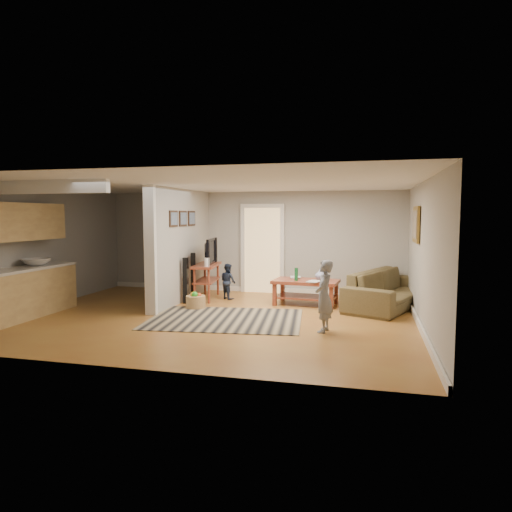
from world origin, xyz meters
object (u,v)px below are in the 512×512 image
(coffee_table, at_px, (307,285))
(speaker_left, at_px, (186,281))
(child, at_px, (323,332))
(sofa, at_px, (389,307))
(speaker_right, at_px, (193,276))
(tv_console, at_px, (207,267))
(toddler, at_px, (228,299))
(toy_basket, at_px, (196,301))

(coffee_table, bearing_deg, speaker_left, -169.08)
(coffee_table, relative_size, child, 1.20)
(sofa, height_order, speaker_right, speaker_right)
(tv_console, height_order, child, tv_console)
(sofa, height_order, toddler, toddler)
(sofa, distance_m, toy_basket, 4.05)
(tv_console, relative_size, child, 1.11)
(speaker_left, height_order, child, speaker_left)
(child, distance_m, toddler, 3.45)
(toy_basket, xyz_separation_m, toddler, (0.34, 1.16, -0.15))
(sofa, xyz_separation_m, toddler, (-3.56, 0.08, 0.00))
(speaker_right, height_order, toy_basket, speaker_right)
(speaker_left, xyz_separation_m, speaker_right, (0.00, 0.44, 0.03))
(toy_basket, height_order, toddler, toddler)
(sofa, relative_size, toy_basket, 6.51)
(sofa, distance_m, coffee_table, 1.77)
(tv_console, xyz_separation_m, toddler, (0.47, 0.09, -0.73))
(sofa, relative_size, tv_console, 1.96)
(coffee_table, xyz_separation_m, speaker_right, (-2.58, -0.06, 0.12))
(sofa, relative_size, child, 2.19)
(speaker_right, bearing_deg, child, -58.49)
(tv_console, distance_m, toy_basket, 1.23)
(sofa, relative_size, coffee_table, 1.82)
(speaker_right, xyz_separation_m, toddler, (0.74, 0.29, -0.54))
(sofa, bearing_deg, child, 177.57)
(tv_console, bearing_deg, toddler, 2.06)
(coffee_table, bearing_deg, toy_basket, -156.86)
(coffee_table, bearing_deg, child, -75.55)
(tv_console, height_order, toy_basket, tv_console)
(tv_console, bearing_deg, sofa, -8.17)
(sofa, xyz_separation_m, child, (-1.14, -2.37, 0.00))
(sofa, height_order, tv_console, tv_console)
(sofa, height_order, speaker_left, speaker_left)
(sofa, bearing_deg, toy_basket, 128.80)
(toy_basket, xyz_separation_m, child, (2.76, -1.29, -0.15))
(toy_basket, bearing_deg, speaker_right, 114.52)
(speaker_right, distance_m, toddler, 0.96)
(coffee_table, height_order, speaker_right, speaker_right)
(speaker_left, xyz_separation_m, toy_basket, (0.40, -0.43, -0.36))
(speaker_right, relative_size, toddler, 1.31)
(tv_console, bearing_deg, toy_basket, -91.09)
(speaker_right, xyz_separation_m, toy_basket, (0.40, -0.88, -0.39))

